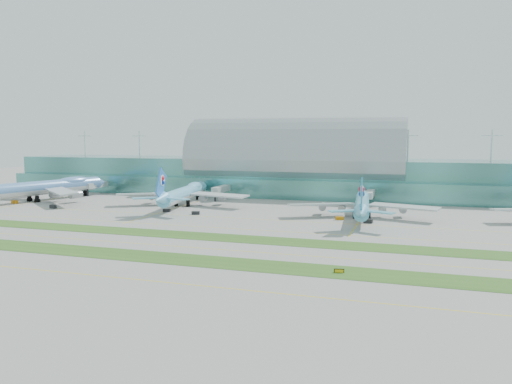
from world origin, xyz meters
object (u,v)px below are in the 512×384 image
(terminal, at_px, (296,169))
(taxiway_sign_east, at_px, (339,271))
(airliner_a, at_px, (42,187))
(airliner_c, at_px, (362,203))
(airliner_b, at_px, (185,192))

(terminal, relative_size, taxiway_sign_east, 140.45)
(airliner_a, xyz_separation_m, airliner_c, (159.79, -3.99, -1.38))
(airliner_b, distance_m, taxiway_sign_east, 130.05)
(airliner_c, bearing_deg, airliner_a, 173.46)
(terminal, bearing_deg, airliner_a, -149.74)
(airliner_c, height_order, taxiway_sign_east, airliner_c)
(taxiway_sign_east, bearing_deg, terminal, 96.73)
(airliner_a, bearing_deg, airliner_c, 15.11)
(airliner_c, bearing_deg, taxiway_sign_east, -92.89)
(airliner_b, height_order, taxiway_sign_east, airliner_b)
(airliner_b, bearing_deg, terminal, 48.29)
(airliner_b, bearing_deg, taxiway_sign_east, -56.74)
(terminal, distance_m, airliner_b, 73.04)
(airliner_a, xyz_separation_m, taxiway_sign_east, (163.11, -89.94, -6.59))
(airliner_c, distance_m, taxiway_sign_east, 86.17)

